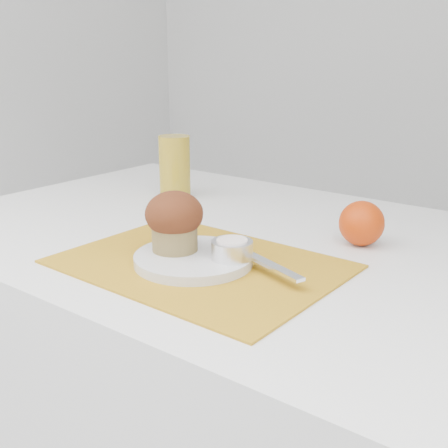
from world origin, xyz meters
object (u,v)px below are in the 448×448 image
Objects in this scene: plate at (194,259)px; juice_glass at (175,167)px; orange at (362,223)px; table at (230,402)px; muffin at (174,220)px.

juice_glass is at bearing 135.94° from plate.
table is at bearing -159.84° from orange.
plate reaches higher than table.
orange is 0.33m from muffin.
juice_glass is 0.42m from muffin.
juice_glass is at bearing 173.95° from orange.
muffin is (0.02, -0.18, 0.44)m from table.
juice_glass reaches higher than table.
orange reaches higher than plate.
table is 12.27× the size of muffin.
muffin is (-0.04, -0.00, 0.06)m from plate.
muffin is (-0.21, -0.26, 0.03)m from orange.
orange is at bearing 56.64° from plate.
plate is at bearing -44.06° from juice_glass.
plate is 0.07m from muffin.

